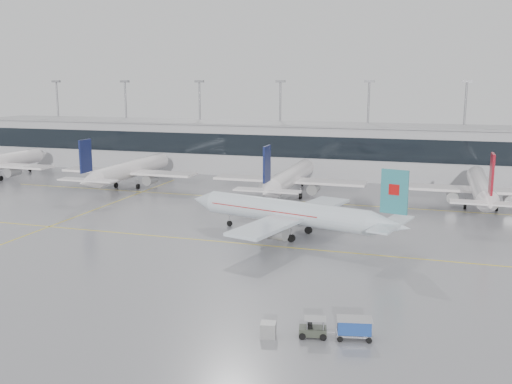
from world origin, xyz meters
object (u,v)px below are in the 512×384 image
(gse_unit, at_px, (268,330))
(baggage_tug, at_px, (313,330))
(air_canada_jet, at_px, (293,213))
(baggage_cart, at_px, (354,327))

(gse_unit, bearing_deg, baggage_tug, 7.13)
(baggage_tug, distance_m, gse_unit, 3.93)
(air_canada_jet, bearing_deg, gse_unit, 115.24)
(air_canada_jet, height_order, baggage_cart, air_canada_jet)
(baggage_tug, xyz_separation_m, gse_unit, (-3.75, -1.18, 0.05))
(air_canada_jet, bearing_deg, baggage_cart, 128.08)
(baggage_tug, relative_size, baggage_cart, 1.11)
(baggage_cart, bearing_deg, gse_unit, -176.99)
(air_canada_jet, bearing_deg, baggage_tug, 121.98)
(air_canada_jet, relative_size, gse_unit, 26.27)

